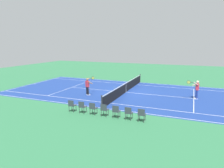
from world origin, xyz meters
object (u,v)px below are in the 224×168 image
object	(u,v)px
tennis_player_far	(197,89)
spectator_chair_3	(104,109)
tennis_ball	(114,87)
spectator_chair_0	(142,114)
tennis_player_near	(88,86)
tennis_net	(126,88)
spectator_chair_2	(116,111)
spectator_chair_5	(82,106)
spectator_chair_4	(93,108)
spectator_chair_6	(72,105)
spectator_chair_1	(129,112)

from	to	relation	value
tennis_player_far	spectator_chair_3	xyz separation A→B (m)	(5.77, 7.08, -0.41)
tennis_ball	spectator_chair_0	size ratio (longest dim) A/B	0.08
tennis_player_near	tennis_ball	distance (m)	4.48
tennis_net	spectator_chair_3	bearing A→B (deg)	96.35
tennis_ball	spectator_chair_2	world-z (taller)	spectator_chair_2
spectator_chair_0	spectator_chair_5	size ratio (longest dim) A/B	1.00
tennis_player_near	tennis_player_far	bearing A→B (deg)	-165.87
tennis_player_far	spectator_chair_0	world-z (taller)	tennis_player_far
tennis_ball	spectator_chair_4	world-z (taller)	spectator_chair_4
spectator_chair_0	tennis_player_near	bearing A→B (deg)	-36.24
tennis_ball	spectator_chair_3	world-z (taller)	spectator_chair_3
tennis_player_far	spectator_chair_0	size ratio (longest dim) A/B	1.93
spectator_chair_0	tennis_ball	bearing A→B (deg)	-59.25
tennis_net	spectator_chair_4	world-z (taller)	tennis_net
spectator_chair_5	spectator_chair_6	bearing A→B (deg)	0.00
tennis_ball	spectator_chair_3	size ratio (longest dim) A/B	0.08
tennis_player_far	spectator_chair_5	world-z (taller)	tennis_player_far
spectator_chair_5	spectator_chair_6	world-z (taller)	same
tennis_player_far	spectator_chair_3	bearing A→B (deg)	50.81
spectator_chair_1	tennis_net	bearing A→B (deg)	-70.67
tennis_player_near	spectator_chair_3	world-z (taller)	tennis_player_near
spectator_chair_6	spectator_chair_1	bearing A→B (deg)	180.00
tennis_player_near	spectator_chair_0	distance (m)	7.91
tennis_net	tennis_player_near	size ratio (longest dim) A/B	6.89
tennis_ball	spectator_chair_1	world-z (taller)	spectator_chair_1
spectator_chair_0	spectator_chair_4	bearing A→B (deg)	0.00
spectator_chair_0	spectator_chair_5	bearing A→B (deg)	0.00
spectator_chair_0	spectator_chair_5	world-z (taller)	same
spectator_chair_5	tennis_ball	bearing A→B (deg)	-83.26
tennis_net	tennis_player_far	bearing A→B (deg)	179.79
spectator_chair_4	spectator_chair_6	distance (m)	1.70
spectator_chair_0	tennis_player_far	bearing A→B (deg)	-114.46
spectator_chair_1	tennis_player_far	bearing A→B (deg)	-119.90
spectator_chair_0	spectator_chair_3	world-z (taller)	same
tennis_player_far	spectator_chair_2	xyz separation A→B (m)	(4.92, 7.08, -0.41)
tennis_player_far	spectator_chair_4	bearing A→B (deg)	46.91
spectator_chair_1	spectator_chair_3	distance (m)	1.70
spectator_chair_5	spectator_chair_3	bearing A→B (deg)	180.00
spectator_chair_1	spectator_chair_2	size ratio (longest dim) A/B	1.00
tennis_player_near	spectator_chair_5	distance (m)	5.14
spectator_chair_2	spectator_chair_1	bearing A→B (deg)	180.00
tennis_player_far	spectator_chair_2	size ratio (longest dim) A/B	1.93
spectator_chair_0	spectator_chair_2	xyz separation A→B (m)	(1.70, 0.00, 0.00)
tennis_player_far	spectator_chair_1	size ratio (longest dim) A/B	1.93
spectator_chair_5	spectator_chair_0	bearing A→B (deg)	180.00
spectator_chair_2	spectator_chair_4	size ratio (longest dim) A/B	1.00
spectator_chair_1	spectator_chair_6	size ratio (longest dim) A/B	1.00
tennis_player_near	tennis_player_far	world-z (taller)	same
tennis_player_far	tennis_ball	size ratio (longest dim) A/B	25.71
tennis_player_far	spectator_chair_0	distance (m)	7.79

